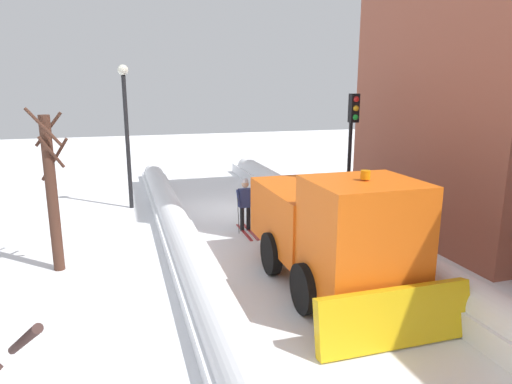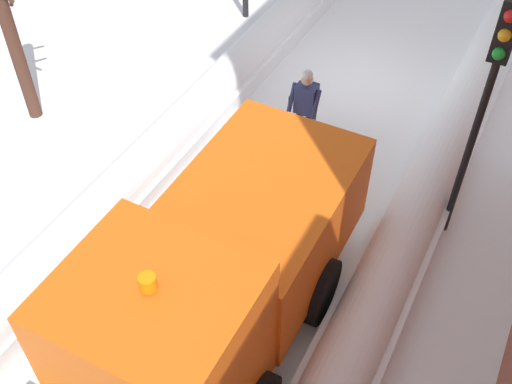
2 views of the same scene
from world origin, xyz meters
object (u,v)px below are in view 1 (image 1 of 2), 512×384
object	(u,v)px
skier	(245,202)
traffic_light_pole	(352,137)
plow_truck	(332,228)
street_lamp	(126,120)
bare_tree_near	(52,191)

from	to	relation	value
skier	traffic_light_pole	distance (m)	4.09
plow_truck	street_lamp	size ratio (longest dim) A/B	1.07
plow_truck	traffic_light_pole	size ratio (longest dim) A/B	1.32
plow_truck	skier	bearing A→B (deg)	-80.47
skier	street_lamp	bearing A→B (deg)	-49.17
bare_tree_near	traffic_light_pole	bearing A→B (deg)	-175.33
plow_truck	bare_tree_near	size ratio (longest dim) A/B	1.40
traffic_light_pole	street_lamp	bearing A→B (deg)	-37.51
skier	bare_tree_near	xyz separation A→B (m)	(5.65, 1.84, 1.15)
plow_truck	bare_tree_near	xyz separation A→B (m)	(6.47, -3.01, 0.68)
skier	street_lamp	world-z (taller)	street_lamp
street_lamp	skier	bearing A→B (deg)	130.83
skier	traffic_light_pole	world-z (taller)	traffic_light_pole
traffic_light_pole	bare_tree_near	distance (m)	9.01
street_lamp	bare_tree_near	bearing A→B (deg)	71.15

